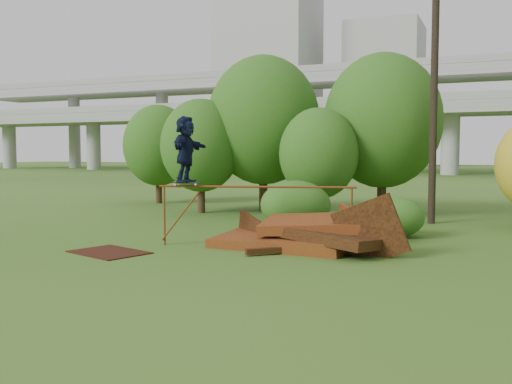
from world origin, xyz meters
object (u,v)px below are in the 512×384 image
at_px(skater, 186,149).
at_px(flat_plate, 109,252).
at_px(scrap_pile, 304,236).
at_px(utility_pole, 434,83).

xyz_separation_m(skater, flat_plate, (-1.30, -1.97, -2.85)).
distance_m(skater, flat_plate, 3.70).
bearing_deg(scrap_pile, utility_pole, 69.98).
height_order(skater, utility_pole, utility_pole).
distance_m(scrap_pile, utility_pole, 9.40).
bearing_deg(utility_pole, scrap_pile, -110.02).
height_order(scrap_pile, flat_plate, scrap_pile).
height_order(scrap_pile, utility_pole, utility_pole).
bearing_deg(flat_plate, utility_pole, 54.13).
relative_size(skater, flat_plate, 0.95).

